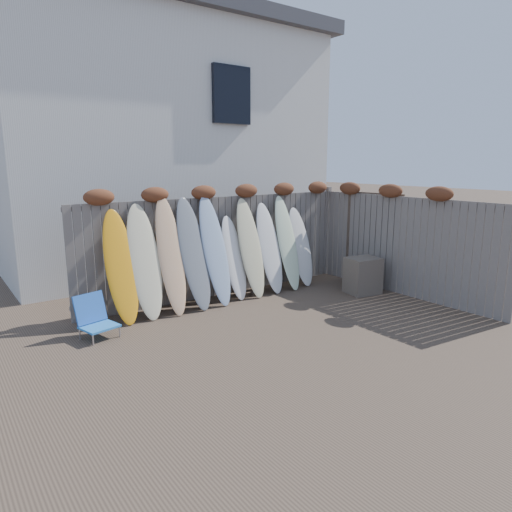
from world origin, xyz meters
TOP-DOWN VIEW (x-y plane):
  - ground at (0.00, 0.00)m, footprint 80.00×80.00m
  - back_fence at (0.06, 2.39)m, footprint 6.05×0.28m
  - right_fence at (2.99, 0.25)m, footprint 0.28×4.40m
  - house at (0.50, 6.50)m, footprint 8.50×5.50m
  - beach_chair at (-2.84, 1.57)m, footprint 0.61×0.64m
  - wooden_crate at (2.40, 0.73)m, footprint 0.73×0.64m
  - lattice_panel at (3.09, 1.08)m, footprint 0.23×1.35m
  - surfboard_0 at (-2.23, 1.99)m, footprint 0.52×0.68m
  - surfboard_1 at (-1.81, 1.99)m, footprint 0.57×0.72m
  - surfboard_2 at (-1.33, 1.96)m, footprint 0.50×0.76m
  - surfboard_3 at (-0.88, 1.94)m, footprint 0.61×0.77m
  - surfboard_4 at (-0.42, 1.95)m, footprint 0.56×0.77m
  - surfboard_5 at (0.06, 2.02)m, footprint 0.48×0.61m
  - surfboard_6 at (0.43, 1.98)m, footprint 0.51×0.71m
  - surfboard_7 at (0.93, 1.99)m, footprint 0.52×0.67m
  - surfboard_8 at (1.39, 1.98)m, footprint 0.46×0.71m
  - surfboard_9 at (1.82, 2.04)m, footprint 0.54×0.62m

SIDE VIEW (x-z plane):
  - ground at x=0.00m, z-range 0.00..0.00m
  - beach_chair at x=-2.84m, z-range -0.02..0.64m
  - wooden_crate at x=2.40m, z-range 0.00..0.74m
  - surfboard_5 at x=0.06m, z-range 0.00..1.64m
  - surfboard_9 at x=1.82m, z-range 0.00..1.70m
  - surfboard_7 at x=0.93m, z-range 0.00..1.85m
  - surfboard_0 at x=-2.23m, z-range 0.00..1.91m
  - surfboard_6 at x=0.43m, z-range 0.00..1.97m
  - surfboard_8 at x=1.39m, z-range 0.00..1.98m
  - surfboard_1 at x=-1.81m, z-range 0.00..1.98m
  - lattice_panel at x=3.09m, z-range 0.00..2.03m
  - surfboard_3 at x=-0.88m, z-range 0.00..2.05m
  - surfboard_4 at x=-0.42m, z-range 0.00..2.07m
  - surfboard_2 at x=-1.33m, z-range 0.00..2.09m
  - right_fence at x=2.99m, z-range 0.02..2.26m
  - back_fence at x=0.06m, z-range 0.06..2.30m
  - house at x=0.50m, z-range 0.04..6.36m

